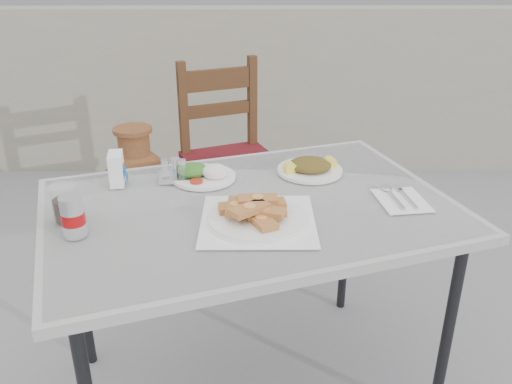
{
  "coord_description": "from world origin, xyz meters",
  "views": [
    {
      "loc": [
        0.08,
        -1.52,
        1.62
      ],
      "look_at": [
        0.1,
        0.16,
        0.84
      ],
      "focal_mm": 38.0,
      "sensor_mm": 36.0,
      "label": 1
    }
  ],
  "objects_px": {
    "pide_plate": "(258,212)",
    "condiment_caddy": "(175,172)",
    "cafe_table": "(250,218)",
    "salad_rice_plate": "(203,173)",
    "cola_glass": "(65,205)",
    "salad_chopped_plate": "(310,167)",
    "napkin_holder": "(116,169)",
    "chair": "(229,158)",
    "terracotta_urn": "(139,192)",
    "soda_can": "(73,216)"
  },
  "relations": [
    {
      "from": "pide_plate",
      "to": "condiment_caddy",
      "type": "relative_size",
      "value": 2.8
    },
    {
      "from": "pide_plate",
      "to": "condiment_caddy",
      "type": "xyz_separation_m",
      "value": [
        -0.3,
        0.33,
        -0.0
      ]
    },
    {
      "from": "pide_plate",
      "to": "condiment_caddy",
      "type": "bearing_deg",
      "value": 132.55
    },
    {
      "from": "cafe_table",
      "to": "salad_rice_plate",
      "type": "height_order",
      "value": "salad_rice_plate"
    },
    {
      "from": "cola_glass",
      "to": "condiment_caddy",
      "type": "relative_size",
      "value": 0.91
    },
    {
      "from": "salad_chopped_plate",
      "to": "cola_glass",
      "type": "bearing_deg",
      "value": -154.43
    },
    {
      "from": "cola_glass",
      "to": "napkin_holder",
      "type": "bearing_deg",
      "value": 70.71
    },
    {
      "from": "salad_rice_plate",
      "to": "cola_glass",
      "type": "bearing_deg",
      "value": -141.15
    },
    {
      "from": "pide_plate",
      "to": "salad_rice_plate",
      "type": "distance_m",
      "value": 0.39
    },
    {
      "from": "salad_rice_plate",
      "to": "chair",
      "type": "bearing_deg",
      "value": 86.45
    },
    {
      "from": "cola_glass",
      "to": "chair",
      "type": "relative_size",
      "value": 0.11
    },
    {
      "from": "salad_chopped_plate",
      "to": "terracotta_urn",
      "type": "distance_m",
      "value": 1.34
    },
    {
      "from": "pide_plate",
      "to": "condiment_caddy",
      "type": "distance_m",
      "value": 0.45
    },
    {
      "from": "chair",
      "to": "terracotta_urn",
      "type": "distance_m",
      "value": 0.56
    },
    {
      "from": "cafe_table",
      "to": "salad_chopped_plate",
      "type": "relative_size",
      "value": 6.34
    },
    {
      "from": "soda_can",
      "to": "chair",
      "type": "height_order",
      "value": "chair"
    },
    {
      "from": "cafe_table",
      "to": "terracotta_urn",
      "type": "xyz_separation_m",
      "value": [
        -0.64,
        1.16,
        -0.43
      ]
    },
    {
      "from": "soda_can",
      "to": "chair",
      "type": "distance_m",
      "value": 1.44
    },
    {
      "from": "chair",
      "to": "soda_can",
      "type": "bearing_deg",
      "value": -129.32
    },
    {
      "from": "cafe_table",
      "to": "terracotta_urn",
      "type": "bearing_deg",
      "value": 118.82
    },
    {
      "from": "cola_glass",
      "to": "condiment_caddy",
      "type": "height_order",
      "value": "cola_glass"
    },
    {
      "from": "cafe_table",
      "to": "chair",
      "type": "relative_size",
      "value": 1.48
    },
    {
      "from": "terracotta_urn",
      "to": "chair",
      "type": "bearing_deg",
      "value": -3.76
    },
    {
      "from": "cola_glass",
      "to": "salad_chopped_plate",
      "type": "bearing_deg",
      "value": 25.57
    },
    {
      "from": "pide_plate",
      "to": "cola_glass",
      "type": "height_order",
      "value": "cola_glass"
    },
    {
      "from": "salad_chopped_plate",
      "to": "napkin_holder",
      "type": "height_order",
      "value": "napkin_holder"
    },
    {
      "from": "salad_chopped_plate",
      "to": "condiment_caddy",
      "type": "xyz_separation_m",
      "value": [
        -0.5,
        -0.07,
        0.01
      ]
    },
    {
      "from": "pide_plate",
      "to": "napkin_holder",
      "type": "xyz_separation_m",
      "value": [
        -0.5,
        0.29,
        0.03
      ]
    },
    {
      "from": "condiment_caddy",
      "to": "soda_can",
      "type": "bearing_deg",
      "value": -120.36
    },
    {
      "from": "salad_chopped_plate",
      "to": "soda_can",
      "type": "relative_size",
      "value": 1.97
    },
    {
      "from": "soda_can",
      "to": "chair",
      "type": "xyz_separation_m",
      "value": [
        0.4,
        1.34,
        -0.34
      ]
    },
    {
      "from": "cola_glass",
      "to": "napkin_holder",
      "type": "height_order",
      "value": "same"
    },
    {
      "from": "salad_chopped_plate",
      "to": "terracotta_urn",
      "type": "bearing_deg",
      "value": 134.27
    },
    {
      "from": "condiment_caddy",
      "to": "cola_glass",
      "type": "bearing_deg",
      "value": -133.61
    },
    {
      "from": "condiment_caddy",
      "to": "salad_chopped_plate",
      "type": "bearing_deg",
      "value": 7.8
    },
    {
      "from": "salad_rice_plate",
      "to": "terracotta_urn",
      "type": "xyz_separation_m",
      "value": [
        -0.46,
        0.95,
        -0.51
      ]
    },
    {
      "from": "terracotta_urn",
      "to": "soda_can",
      "type": "bearing_deg",
      "value": -85.11
    },
    {
      "from": "pide_plate",
      "to": "salad_chopped_plate",
      "type": "xyz_separation_m",
      "value": [
        0.2,
        0.4,
        -0.01
      ]
    },
    {
      "from": "cola_glass",
      "to": "condiment_caddy",
      "type": "xyz_separation_m",
      "value": [
        0.3,
        0.32,
        -0.02
      ]
    },
    {
      "from": "cola_glass",
      "to": "chair",
      "type": "distance_m",
      "value": 1.36
    },
    {
      "from": "pide_plate",
      "to": "salad_rice_plate",
      "type": "xyz_separation_m",
      "value": [
        -0.2,
        0.34,
        -0.01
      ]
    },
    {
      "from": "pide_plate",
      "to": "terracotta_urn",
      "type": "height_order",
      "value": "pide_plate"
    },
    {
      "from": "cafe_table",
      "to": "pide_plate",
      "type": "bearing_deg",
      "value": -78.4
    },
    {
      "from": "pide_plate",
      "to": "napkin_holder",
      "type": "distance_m",
      "value": 0.58
    },
    {
      "from": "cafe_table",
      "to": "cola_glass",
      "type": "relative_size",
      "value": 13.43
    },
    {
      "from": "pide_plate",
      "to": "napkin_holder",
      "type": "bearing_deg",
      "value": 149.88
    },
    {
      "from": "pide_plate",
      "to": "napkin_holder",
      "type": "height_order",
      "value": "napkin_holder"
    },
    {
      "from": "soda_can",
      "to": "cafe_table",
      "type": "bearing_deg",
      "value": 22.43
    },
    {
      "from": "napkin_holder",
      "to": "chair",
      "type": "xyz_separation_m",
      "value": [
        0.36,
        0.96,
        -0.33
      ]
    },
    {
      "from": "salad_rice_plate",
      "to": "napkin_holder",
      "type": "distance_m",
      "value": 0.31
    }
  ]
}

